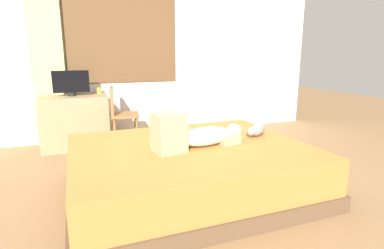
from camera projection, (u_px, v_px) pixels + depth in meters
The scene contains 10 objects.
ground_plane at pixel (188, 193), 2.92m from camera, with size 16.00×16.00×0.00m, color olive.
back_wall_with_window at pixel (134, 45), 4.77m from camera, with size 6.40×0.14×2.90m.
bed at pixel (190, 169), 2.91m from camera, with size 2.21×1.75×0.47m.
person_lying at pixel (196, 135), 2.79m from camera, with size 0.94×0.39×0.34m.
cat at pixel (257, 130), 3.17m from camera, with size 0.32×0.24×0.21m.
desk at pixel (75, 122), 4.31m from camera, with size 0.90×0.56×0.74m.
tv_monitor at pixel (71, 83), 4.19m from camera, with size 0.48×0.10×0.35m.
cup at pixel (99, 90), 4.54m from camera, with size 0.07×0.07×0.08m, color gold.
chair_by_desk at pixel (120, 112), 4.32m from camera, with size 0.43×0.43×0.86m.
curtain_left at pixel (47, 55), 4.26m from camera, with size 0.44×0.06×2.59m, color #ADCC75.
Camera 1 is at (-0.95, -2.53, 1.29)m, focal length 28.45 mm.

